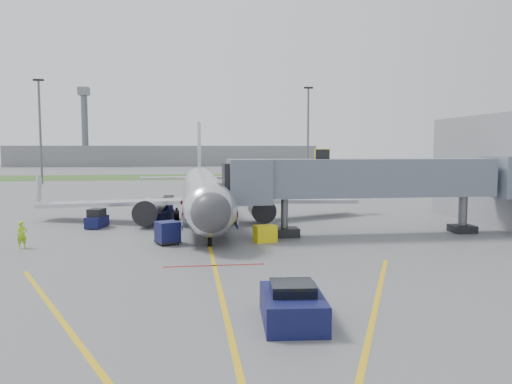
{
  "coord_description": "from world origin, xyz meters",
  "views": [
    {
      "loc": [
        -1.52,
        -33.14,
        6.93
      ],
      "look_at": [
        4.31,
        9.11,
        3.2
      ],
      "focal_mm": 35.0,
      "sensor_mm": 36.0,
      "label": 1
    }
  ],
  "objects": [
    {
      "name": "apron_markings",
      "position": [
        0.0,
        -7.4,
        0.0
      ],
      "size": [
        21.52,
        50.0,
        0.01
      ],
      "color": "gold",
      "rests_on": "ground"
    },
    {
      "name": "ground_power_cart",
      "position": [
        4.14,
        3.0,
        0.62
      ],
      "size": [
        1.78,
        1.4,
        1.26
      ],
      "color": "yellow",
      "rests_on": "ground"
    },
    {
      "name": "baggage_cart_a",
      "position": [
        -3.0,
        3.13,
        0.84
      ],
      "size": [
        2.03,
        2.03,
        1.66
      ],
      "color": "#0D1139",
      "rests_on": "ground"
    },
    {
      "name": "jet_bridge",
      "position": [
        12.86,
        5.0,
        4.47
      ],
      "size": [
        25.3,
        4.0,
        6.9
      ],
      "color": "slate",
      "rests_on": "ground"
    },
    {
      "name": "light_mast_left",
      "position": [
        -30.0,
        70.0,
        10.78
      ],
      "size": [
        2.0,
        0.44,
        20.4
      ],
      "color": "#595B60",
      "rests_on": "ground"
    },
    {
      "name": "belt_loader",
      "position": [
        -4.13,
        15.04,
        0.56
      ],
      "size": [
        2.58,
        4.79,
        2.26
      ],
      "color": "#0D1139",
      "rests_on": "ground"
    },
    {
      "name": "ramp_worker",
      "position": [
        -12.99,
        3.06,
        0.94
      ],
      "size": [
        0.82,
        0.76,
        1.88
      ],
      "primitive_type": "imported",
      "rotation": [
        0.0,
        0.0,
        0.6
      ],
      "color": "#9ED719",
      "rests_on": "ground"
    },
    {
      "name": "control_tower",
      "position": [
        -40.0,
        165.0,
        17.33
      ],
      "size": [
        4.0,
        4.0,
        30.0
      ],
      "color": "#595B60",
      "rests_on": "ground"
    },
    {
      "name": "airliner",
      "position": [
        0.0,
        15.25,
        2.65
      ],
      "size": [
        32.1,
        35.67,
        10.25
      ],
      "color": "silver",
      "rests_on": "ground"
    },
    {
      "name": "baggage_cart_c",
      "position": [
        -3.82,
        16.16,
        0.78
      ],
      "size": [
        1.78,
        1.78,
        1.52
      ],
      "color": "#0D1139",
      "rests_on": "ground"
    },
    {
      "name": "grass_strip",
      "position": [
        0.0,
        90.0,
        0.01
      ],
      "size": [
        300.0,
        25.0,
        0.01
      ],
      "primitive_type": "cube",
      "color": "#2D4C1E",
      "rests_on": "ground"
    },
    {
      "name": "baggage_tug",
      "position": [
        -9.43,
        11.6,
        0.75
      ],
      "size": [
        1.83,
        2.65,
        1.69
      ],
      "color": "#0D1139",
      "rests_on": "ground"
    },
    {
      "name": "light_mast_right",
      "position": [
        25.0,
        75.0,
        10.78
      ],
      "size": [
        2.0,
        0.44,
        20.4
      ],
      "color": "#595B60",
      "rests_on": "ground"
    },
    {
      "name": "ground",
      "position": [
        0.0,
        0.0,
        0.0
      ],
      "size": [
        400.0,
        400.0,
        0.0
      ],
      "primitive_type": "plane",
      "color": "#565659",
      "rests_on": "ground"
    },
    {
      "name": "distant_terminal",
      "position": [
        -10.0,
        170.0,
        4.0
      ],
      "size": [
        120.0,
        14.0,
        8.0
      ],
      "primitive_type": "cube",
      "color": "slate",
      "rests_on": "ground"
    },
    {
      "name": "pushback_tug",
      "position": [
        2.57,
        -14.11,
        0.68
      ],
      "size": [
        2.67,
        4.05,
        1.62
      ],
      "color": "#0D1139",
      "rests_on": "ground"
    }
  ]
}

